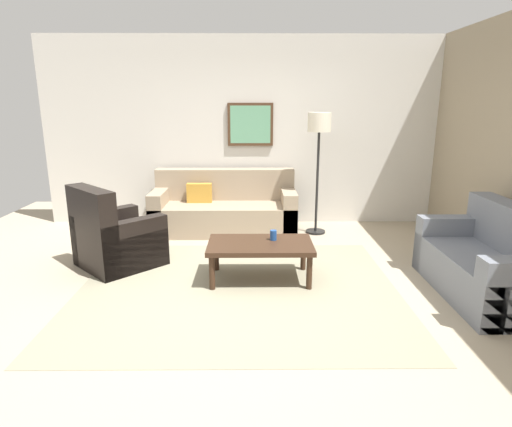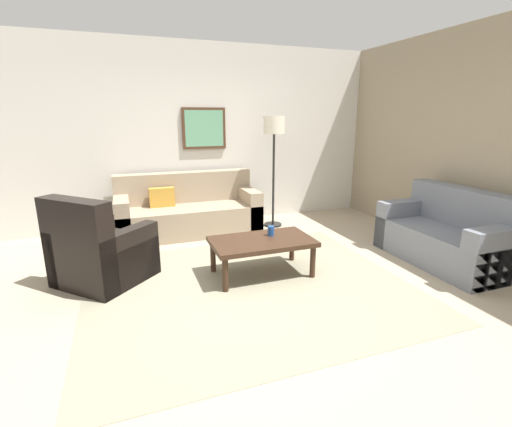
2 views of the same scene
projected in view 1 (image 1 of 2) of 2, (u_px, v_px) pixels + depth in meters
ground_plane at (238, 289)px, 4.34m from camera, size 8.00×8.00×0.00m
rear_partition at (242, 132)px, 6.51m from camera, size 6.00×0.12×2.80m
area_rug at (238, 289)px, 4.34m from camera, size 3.21×2.72×0.01m
couch_main at (225, 210)px, 6.32m from camera, size 2.06×0.85×0.88m
couch_loveseat at (493, 266)px, 4.15m from camera, size 0.80×1.52×0.88m
armchair_leather at (113, 241)px, 4.88m from camera, size 1.13×1.13×0.95m
coffee_table at (260, 247)px, 4.50m from camera, size 1.10×0.64×0.41m
cup at (273, 235)px, 4.57m from camera, size 0.07×0.07×0.11m
lamp_standing at (319, 135)px, 5.88m from camera, size 0.32×0.32×1.71m
framed_artwork at (250, 124)px, 6.39m from camera, size 0.68×0.04×0.63m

